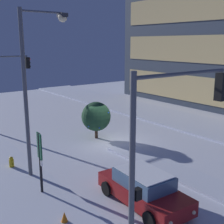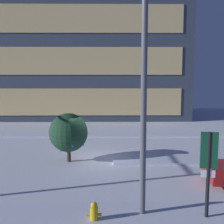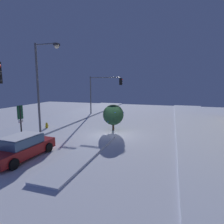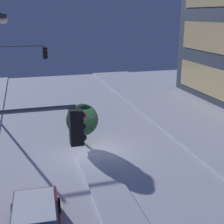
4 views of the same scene
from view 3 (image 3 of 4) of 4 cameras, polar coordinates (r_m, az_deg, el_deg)
The scene contains 10 objects.
ground at distance 18.22m, azimuth -0.01°, elevation -6.68°, with size 52.00×52.00×0.00m, color silver.
curb_strip_near at distance 22.22m, azimuth -21.35°, elevation -4.28°, with size 52.00×5.20×0.14m, color silver.
curb_strip_far at distance 17.66m, azimuth 27.45°, elevation -7.94°, with size 52.00×5.20×0.14m, color silver.
median_strip at distance 13.39m, azimuth -8.40°, elevation -12.22°, with size 9.00×1.80×0.14m, color silver.
car_near at distance 13.74m, azimuth -25.73°, elevation -9.63°, with size 4.68×2.23×1.49m.
traffic_light_corner_near_left at distance 28.49m, azimuth -2.65°, elevation 7.34°, with size 0.32×5.18×5.88m.
street_lamp_arched at distance 18.75m, azimuth -20.24°, elevation 9.96°, with size 0.56×2.53×8.45m.
fire_hydrant at distance 21.13m, azimuth -19.17°, elevation -4.04°, with size 0.48×0.26×0.73m.
parking_info_sign at distance 18.00m, azimuth -26.02°, elevation -1.60°, with size 0.55×0.12×2.96m.
decorated_tree_median at distance 19.29m, azimuth 0.39°, elevation -0.85°, with size 2.13×2.13×2.70m.
Camera 3 is at (16.72, 5.37, 4.83)m, focal length 30.14 mm.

